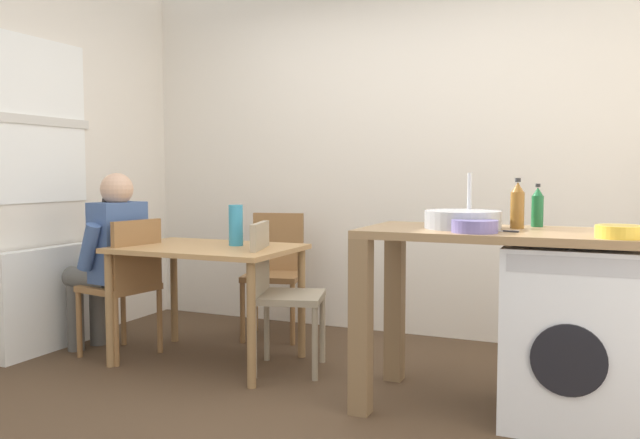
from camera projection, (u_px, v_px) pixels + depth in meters
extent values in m
plane|color=#4C3826|center=(301.00, 408.00, 3.28)|extent=(5.46, 5.46, 0.00)
cube|color=silver|center=(400.00, 153.00, 4.79)|extent=(4.60, 0.10, 2.70)
cube|color=white|center=(34.00, 120.00, 4.27)|extent=(0.01, 0.90, 1.10)
cube|color=beige|center=(35.00, 120.00, 4.27)|extent=(0.02, 0.96, 0.06)
cube|color=white|center=(48.00, 299.00, 4.33)|extent=(0.10, 0.80, 0.70)
cube|color=tan|center=(207.00, 248.00, 4.04)|extent=(1.10, 0.76, 0.03)
cylinder|color=#977045|center=(109.00, 310.00, 3.97)|extent=(0.05, 0.05, 0.71)
cylinder|color=#977045|center=(251.00, 325.00, 3.57)|extent=(0.05, 0.05, 0.71)
cylinder|color=#977045|center=(174.00, 292.00, 4.57)|extent=(0.05, 0.05, 0.71)
cylinder|color=#977045|center=(301.00, 303.00, 4.17)|extent=(0.05, 0.05, 0.71)
cube|color=olive|center=(119.00, 287.00, 4.22)|extent=(0.46, 0.46, 0.04)
cube|color=olive|center=(137.00, 255.00, 4.10)|extent=(0.10, 0.38, 0.45)
cylinder|color=olive|center=(79.00, 323.00, 4.18)|extent=(0.04, 0.04, 0.45)
cylinder|color=olive|center=(123.00, 313.00, 4.48)|extent=(0.04, 0.04, 0.45)
cylinder|color=olive|center=(116.00, 330.00, 3.98)|extent=(0.04, 0.04, 0.45)
cylinder|color=olive|center=(160.00, 319.00, 4.29)|extent=(0.04, 0.04, 0.45)
cube|color=gray|center=(289.00, 297.00, 3.89)|extent=(0.50, 0.50, 0.04)
cube|color=gray|center=(260.00, 260.00, 3.90)|extent=(0.14, 0.38, 0.45)
cylinder|color=gray|center=(323.00, 327.00, 4.06)|extent=(0.04, 0.04, 0.45)
cylinder|color=gray|center=(315.00, 342.00, 3.71)|extent=(0.04, 0.04, 0.45)
cylinder|color=gray|center=(267.00, 326.00, 4.11)|extent=(0.04, 0.04, 0.45)
cylinder|color=gray|center=(254.00, 340.00, 3.75)|extent=(0.04, 0.04, 0.45)
cube|color=olive|center=(273.00, 276.00, 4.66)|extent=(0.49, 0.49, 0.04)
cube|color=olive|center=(278.00, 243.00, 4.83)|extent=(0.38, 0.13, 0.45)
cylinder|color=olive|center=(293.00, 313.00, 4.48)|extent=(0.04, 0.04, 0.45)
cylinder|color=olive|center=(242.00, 311.00, 4.53)|extent=(0.04, 0.04, 0.45)
cylinder|color=olive|center=(302.00, 303.00, 4.83)|extent=(0.04, 0.04, 0.45)
cylinder|color=olive|center=(256.00, 301.00, 4.89)|extent=(0.04, 0.04, 0.45)
cylinder|color=#595651|center=(75.00, 317.00, 4.34)|extent=(0.11, 0.11, 0.45)
cylinder|color=#595651|center=(98.00, 313.00, 4.49)|extent=(0.11, 0.11, 0.45)
cylinder|color=#595651|center=(90.00, 279.00, 4.24)|extent=(0.42, 0.20, 0.14)
cylinder|color=#595651|center=(112.00, 276.00, 4.39)|extent=(0.42, 0.20, 0.14)
cube|color=#3F598C|center=(118.00, 242.00, 4.19)|extent=(0.25, 0.37, 0.52)
cylinder|color=#3F598C|center=(89.00, 247.00, 4.03)|extent=(0.20, 0.12, 0.31)
cylinder|color=#3F598C|center=(141.00, 241.00, 4.38)|extent=(0.20, 0.12, 0.31)
sphere|color=tan|center=(117.00, 189.00, 4.17)|extent=(0.21, 0.21, 0.21)
sphere|color=black|center=(111.00, 202.00, 4.21)|extent=(0.12, 0.12, 0.12)
cube|color=olive|center=(516.00, 234.00, 3.14)|extent=(1.50, 0.68, 0.04)
cube|color=brown|center=(361.00, 327.00, 3.18)|extent=(0.10, 0.10, 0.88)
cube|color=brown|center=(395.00, 305.00, 3.71)|extent=(0.10, 0.10, 0.88)
cube|color=silver|center=(571.00, 334.00, 3.07)|extent=(0.60, 0.60, 0.86)
cylinder|color=black|center=(568.00, 360.00, 2.79)|extent=(0.32, 0.02, 0.32)
cube|color=#B2B2B7|center=(571.00, 266.00, 2.77)|extent=(0.54, 0.01, 0.08)
cylinder|color=#9EA0A5|center=(463.00, 220.00, 3.24)|extent=(0.38, 0.38, 0.09)
cylinder|color=#B2B2B7|center=(469.00, 199.00, 3.39)|extent=(0.02, 0.02, 0.28)
cylinder|color=brown|center=(517.00, 210.00, 3.24)|extent=(0.07, 0.07, 0.18)
cone|color=brown|center=(518.00, 187.00, 3.23)|extent=(0.06, 0.06, 0.05)
cylinder|color=#262626|center=(518.00, 180.00, 3.23)|extent=(0.03, 0.03, 0.02)
cylinder|color=#19592D|center=(537.00, 211.00, 3.33)|extent=(0.06, 0.06, 0.16)
cone|color=#19592D|center=(538.00, 191.00, 3.33)|extent=(0.05, 0.05, 0.04)
cylinder|color=#262626|center=(538.00, 185.00, 3.32)|extent=(0.02, 0.02, 0.02)
cylinder|color=slate|center=(475.00, 226.00, 3.02)|extent=(0.22, 0.22, 0.06)
cylinder|color=#3D375B|center=(475.00, 223.00, 3.01)|extent=(0.17, 0.17, 0.03)
cylinder|color=gold|center=(620.00, 232.00, 2.75)|extent=(0.20, 0.20, 0.05)
cylinder|color=olive|center=(620.00, 229.00, 2.75)|extent=(0.16, 0.16, 0.03)
cylinder|color=teal|center=(236.00, 225.00, 4.06)|extent=(0.09, 0.09, 0.26)
cube|color=#B2B2B7|center=(503.00, 231.00, 3.06)|extent=(0.15, 0.06, 0.01)
cube|color=#262628|center=(503.00, 231.00, 3.06)|extent=(0.15, 0.06, 0.01)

